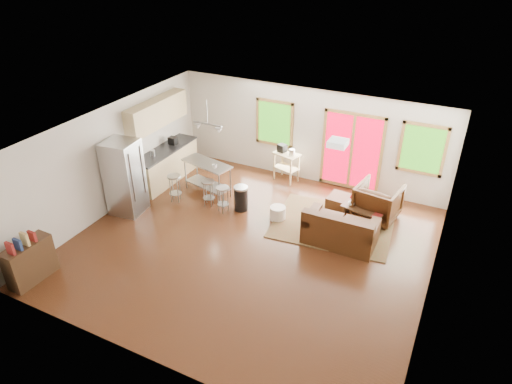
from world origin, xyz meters
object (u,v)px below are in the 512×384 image
at_px(armchair, 378,200).
at_px(island, 207,172).
at_px(refrigerator, 125,177).
at_px(rug, 332,225).
at_px(kitchen_cart, 286,157).
at_px(coffee_table, 364,209).
at_px(loveseat, 340,231).
at_px(ottoman, 340,203).

bearing_deg(armchair, island, 17.90).
bearing_deg(refrigerator, rug, 12.07).
height_order(rug, refrigerator, refrigerator).
bearing_deg(armchair, kitchen_cart, -8.40).
xyz_separation_m(rug, island, (-3.47, 0.06, 0.58)).
bearing_deg(coffee_table, island, -173.96).
bearing_deg(coffee_table, armchair, 50.49).
relative_size(refrigerator, island, 1.28).
height_order(loveseat, kitchen_cart, kitchen_cart).
xyz_separation_m(rug, refrigerator, (-4.74, -1.60, 0.92)).
distance_m(ottoman, refrigerator, 5.28).
bearing_deg(ottoman, coffee_table, -20.98).
xyz_separation_m(rug, loveseat, (0.35, -0.63, 0.32)).
bearing_deg(island, armchair, 9.41).
bearing_deg(kitchen_cart, rug, -40.13).
bearing_deg(loveseat, rug, 118.50).
relative_size(loveseat, coffee_table, 1.44).
xyz_separation_m(ottoman, island, (-3.41, -0.68, 0.40)).
relative_size(loveseat, refrigerator, 0.84).
distance_m(rug, coffee_table, 0.84).
distance_m(armchair, island, 4.36).
xyz_separation_m(loveseat, armchair, (0.49, 1.40, 0.16)).
bearing_deg(island, coffee_table, 6.04).
distance_m(armchair, refrigerator, 6.07).
xyz_separation_m(armchair, island, (-4.30, -0.71, 0.10)).
distance_m(rug, armchair, 1.23).
height_order(loveseat, ottoman, loveseat).
xyz_separation_m(coffee_table, island, (-4.07, -0.43, 0.25)).
relative_size(coffee_table, refrigerator, 0.59).
xyz_separation_m(coffee_table, armchair, (0.23, 0.28, 0.15)).
relative_size(rug, coffee_table, 2.48).
height_order(armchair, ottoman, armchair).
height_order(refrigerator, kitchen_cart, refrigerator).
bearing_deg(coffee_table, refrigerator, -158.60).
relative_size(armchair, ottoman, 1.74).
distance_m(coffee_table, refrigerator, 5.76).
height_order(coffee_table, ottoman, coffee_table).
bearing_deg(rug, coffee_table, 39.12).
relative_size(armchair, island, 0.68).
height_order(island, kitchen_cart, kitchen_cart).
xyz_separation_m(loveseat, coffee_table, (0.26, 1.11, 0.01)).
distance_m(coffee_table, island, 4.10).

